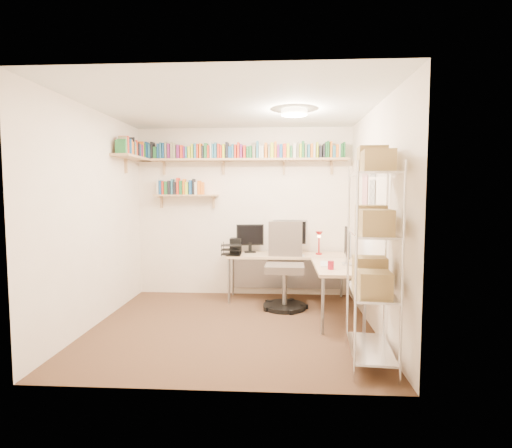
% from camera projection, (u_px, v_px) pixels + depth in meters
% --- Properties ---
extents(ground, '(3.20, 3.20, 0.00)m').
position_uv_depth(ground, '(233.00, 326.00, 4.61)').
color(ground, '#41291C').
rests_on(ground, ground).
extents(room_shell, '(3.24, 3.04, 2.52)m').
position_uv_depth(room_shell, '(232.00, 192.00, 4.49)').
color(room_shell, beige).
rests_on(room_shell, ground).
extents(wall_shelves, '(3.12, 1.09, 0.80)m').
position_uv_depth(wall_shelves, '(213.00, 159.00, 5.76)').
color(wall_shelves, tan).
rests_on(wall_shelves, ground).
extents(corner_desk, '(1.77, 1.69, 1.15)m').
position_uv_depth(corner_desk, '(291.00, 257.00, 5.48)').
color(corner_desk, beige).
rests_on(corner_desk, ground).
extents(office_chair, '(0.60, 0.61, 1.14)m').
position_uv_depth(office_chair, '(285.00, 272.00, 5.35)').
color(office_chair, black).
rests_on(office_chair, ground).
extents(wire_rack, '(0.45, 0.81, 1.96)m').
position_uv_depth(wire_rack, '(373.00, 230.00, 3.52)').
color(wire_rack, silver).
rests_on(wire_rack, ground).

